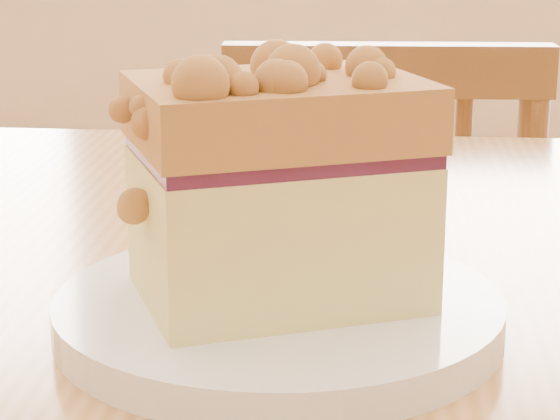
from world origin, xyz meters
name	(u,v)px	position (x,y,z in m)	size (l,w,h in m)	color
cafe_chair_main	(374,356)	(-0.05, 0.95, 0.42)	(0.38, 0.38, 0.82)	brown
plate	(278,314)	(-0.14, 0.21, 0.76)	(0.22, 0.22, 0.02)	white
cake_slice	(276,181)	(-0.14, 0.21, 0.83)	(0.16, 0.14, 0.12)	#E2D280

